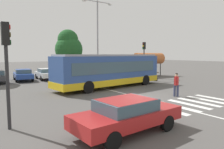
# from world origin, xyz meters

# --- Properties ---
(ground_plane) EXTENTS (160.00, 160.00, 0.00)m
(ground_plane) POSITION_xyz_m (0.00, 0.00, 0.00)
(ground_plane) COLOR #514F4C
(city_transit_bus) EXTENTS (11.21, 3.79, 3.06)m
(city_transit_bus) POSITION_xyz_m (0.67, 4.88, 1.59)
(city_transit_bus) COLOR black
(city_transit_bus) RESTS_ON ground_plane
(pedestrian_crossing_street) EXTENTS (0.53, 0.42, 1.72)m
(pedestrian_crossing_street) POSITION_xyz_m (2.31, -1.37, 0.97)
(pedestrian_crossing_street) COLOR #333856
(pedestrian_crossing_street) RESTS_ON ground_plane
(foreground_sedan) EXTENTS (4.61, 2.11, 1.35)m
(foreground_sedan) POSITION_xyz_m (-5.07, -4.93, 0.77)
(foreground_sedan) COLOR black
(foreground_sedan) RESTS_ON ground_plane
(parked_car_blue) EXTENTS (2.22, 4.65, 1.35)m
(parked_car_blue) POSITION_xyz_m (-4.96, 14.63, 0.77)
(parked_car_blue) COLOR black
(parked_car_blue) RESTS_ON ground_plane
(parked_car_white) EXTENTS (2.03, 4.58, 1.35)m
(parked_car_white) POSITION_xyz_m (-2.39, 14.35, 0.77)
(parked_car_white) COLOR black
(parked_car_white) RESTS_ON ground_plane
(parked_car_red) EXTENTS (1.92, 4.53, 1.35)m
(parked_car_red) POSITION_xyz_m (0.48, 14.15, 0.77)
(parked_car_red) COLOR black
(parked_car_red) RESTS_ON ground_plane
(parked_car_silver) EXTENTS (1.88, 4.50, 1.35)m
(parked_car_silver) POSITION_xyz_m (3.03, 14.22, 0.77)
(parked_car_silver) COLOR black
(parked_car_silver) RESTS_ON ground_plane
(parked_car_black) EXTENTS (1.96, 4.54, 1.35)m
(parked_car_black) POSITION_xyz_m (5.77, 14.20, 0.77)
(parked_car_black) COLOR black
(parked_car_black) RESTS_ON ground_plane
(traffic_light_near_corner) EXTENTS (0.33, 0.32, 4.32)m
(traffic_light_near_corner) POSITION_xyz_m (-8.80, -1.89, 2.92)
(traffic_light_near_corner) COLOR #28282B
(traffic_light_near_corner) RESTS_ON ground_plane
(traffic_light_far_corner) EXTENTS (0.33, 0.32, 4.61)m
(traffic_light_far_corner) POSITION_xyz_m (8.56, 8.80, 3.10)
(traffic_light_far_corner) COLOR #28282B
(traffic_light_far_corner) RESTS_ON ground_plane
(bus_stop_shelter) EXTENTS (4.77, 1.54, 3.25)m
(bus_stop_shelter) POSITION_xyz_m (10.69, 10.07, 2.42)
(bus_stop_shelter) COLOR #28282B
(bus_stop_shelter) RESTS_ON ground_plane
(twin_arm_street_lamp) EXTENTS (4.42, 0.32, 9.99)m
(twin_arm_street_lamp) POSITION_xyz_m (4.05, 12.84, 6.06)
(twin_arm_street_lamp) COLOR #939399
(twin_arm_street_lamp) RESTS_ON ground_plane
(background_tree_right) EXTENTS (4.28, 4.28, 6.93)m
(background_tree_right) POSITION_xyz_m (2.96, 19.97, 4.27)
(background_tree_right) COLOR brown
(background_tree_right) RESTS_ON ground_plane
(crosswalk_painted_stripes) EXTENTS (7.58, 3.03, 0.01)m
(crosswalk_painted_stripes) POSITION_xyz_m (0.49, -3.37, 0.00)
(crosswalk_painted_stripes) COLOR silver
(crosswalk_painted_stripes) RESTS_ON ground_plane
(lane_center_line) EXTENTS (0.16, 24.00, 0.01)m
(lane_center_line) POSITION_xyz_m (-0.15, 2.00, 0.00)
(lane_center_line) COLOR silver
(lane_center_line) RESTS_ON ground_plane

